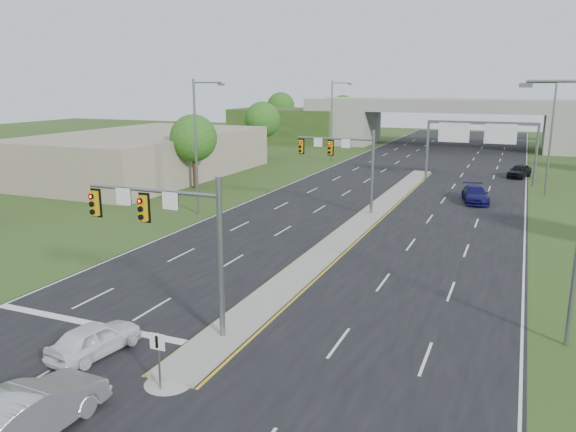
% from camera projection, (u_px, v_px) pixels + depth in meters
% --- Properties ---
extents(ground, '(240.00, 240.00, 0.00)m').
position_uv_depth(ground, '(223.00, 339.00, 23.95)').
color(ground, '#2D4719').
rests_on(ground, ground).
extents(road, '(24.00, 160.00, 0.02)m').
position_uv_depth(road, '(396.00, 194.00, 55.37)').
color(road, black).
rests_on(road, ground).
extents(median, '(2.00, 54.00, 0.16)m').
position_uv_depth(median, '(365.00, 219.00, 44.58)').
color(median, gray).
rests_on(median, road).
extents(median_nose, '(2.00, 2.00, 0.16)m').
position_uv_depth(median_nose, '(169.00, 381.00, 20.34)').
color(median_nose, gray).
rests_on(median_nose, road).
extents(lane_markings, '(23.72, 160.00, 0.01)m').
position_uv_depth(lane_markings, '(375.00, 205.00, 50.13)').
color(lane_markings, gold).
rests_on(lane_markings, road).
extents(signal_mast_near, '(6.62, 0.60, 7.00)m').
position_uv_depth(signal_mast_near, '(172.00, 227.00, 23.65)').
color(signal_mast_near, slate).
rests_on(signal_mast_near, ground).
extents(signal_mast_far, '(6.62, 0.60, 7.00)m').
position_uv_depth(signal_mast_far, '(346.00, 157.00, 46.09)').
color(signal_mast_far, slate).
rests_on(signal_mast_far, ground).
extents(keep_right_sign, '(0.60, 0.13, 2.20)m').
position_uv_depth(keep_right_sign, '(158.00, 352.00, 19.54)').
color(keep_right_sign, slate).
rests_on(keep_right_sign, ground).
extents(sign_gantry, '(11.58, 0.44, 6.67)m').
position_uv_depth(sign_gantry, '(480.00, 135.00, 60.56)').
color(sign_gantry, slate).
rests_on(sign_gantry, ground).
extents(overpass, '(80.00, 14.00, 8.10)m').
position_uv_depth(overpass, '(454.00, 126.00, 94.95)').
color(overpass, gray).
rests_on(overpass, ground).
extents(lightpole_l_mid, '(2.85, 0.25, 11.00)m').
position_uv_depth(lightpole_l_mid, '(198.00, 141.00, 45.50)').
color(lightpole_l_mid, slate).
rests_on(lightpole_l_mid, ground).
extents(lightpole_l_far, '(2.85, 0.25, 11.00)m').
position_uv_depth(lightpole_l_far, '(333.00, 117.00, 76.92)').
color(lightpole_l_far, slate).
rests_on(lightpole_l_far, ground).
extents(lightpole_r_far, '(2.85, 0.25, 11.00)m').
position_uv_depth(lightpole_r_far, '(549.00, 132.00, 53.46)').
color(lightpole_r_far, slate).
rests_on(lightpole_r_far, ground).
extents(tree_l_near, '(4.80, 4.80, 7.60)m').
position_uv_depth(tree_l_near, '(193.00, 138.00, 57.20)').
color(tree_l_near, '#382316').
rests_on(tree_l_near, ground).
extents(tree_l_mid, '(5.20, 5.20, 8.12)m').
position_uv_depth(tree_l_mid, '(262.00, 120.00, 81.08)').
color(tree_l_mid, '#382316').
rests_on(tree_l_mid, ground).
extents(tree_back_a, '(6.00, 6.00, 8.85)m').
position_uv_depth(tree_back_a, '(281.00, 106.00, 121.27)').
color(tree_back_a, '#382316').
rests_on(tree_back_a, ground).
extents(tree_back_b, '(5.60, 5.60, 8.32)m').
position_uv_depth(tree_back_b, '(343.00, 109.00, 116.09)').
color(tree_back_b, '#382316').
rests_on(tree_back_b, ground).
extents(commercial_building, '(18.00, 30.00, 5.00)m').
position_uv_depth(commercial_building, '(144.00, 154.00, 66.07)').
color(commercial_building, gray).
rests_on(commercial_building, ground).
extents(car_white, '(2.19, 4.17, 1.35)m').
position_uv_depth(car_white, '(95.00, 339.00, 22.39)').
color(car_white, white).
rests_on(car_white, road).
extents(car_silver, '(2.00, 5.17, 1.68)m').
position_uv_depth(car_silver, '(31.00, 411.00, 17.13)').
color(car_silver, '#9B9EA3').
rests_on(car_silver, road).
extents(car_far_b, '(3.06, 5.42, 1.48)m').
position_uv_depth(car_far_b, '(475.00, 194.00, 51.23)').
color(car_far_b, '#0D0B45').
rests_on(car_far_b, road).
extents(car_far_c, '(2.98, 4.82, 1.53)m').
position_uv_depth(car_far_c, '(519.00, 171.00, 64.84)').
color(car_far_c, black).
rests_on(car_far_c, road).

